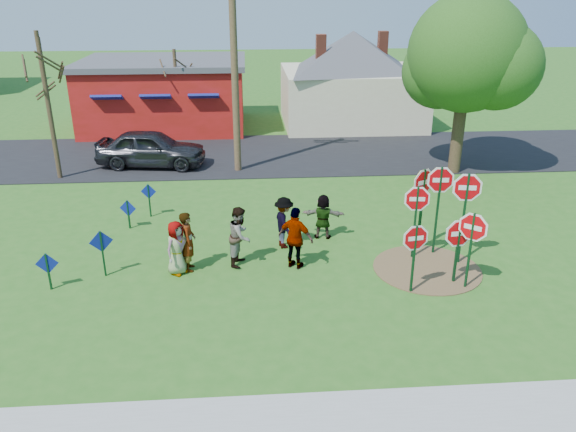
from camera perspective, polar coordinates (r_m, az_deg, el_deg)
name	(u,v)px	position (r m, az deg, el deg)	size (l,w,h in m)	color
ground	(275,259)	(17.48, -1.30, -4.38)	(120.00, 120.00, 0.00)	#2B621C
sidewalk	(295,427)	(11.52, 0.70, -20.61)	(22.00, 1.80, 0.08)	#9E9E99
road	(263,154)	(28.21, -2.52, 6.27)	(120.00, 7.50, 0.04)	black
dirt_patch	(427,269)	(17.39, 13.92, -5.21)	(3.20, 3.20, 0.03)	brown
red_building	(165,93)	(34.42, -12.34, 12.09)	(9.40, 7.69, 3.90)	maroon
cream_house	(352,74)	(34.51, 6.48, 14.10)	(9.40, 9.40, 6.50)	beige
stop_sign_a	(415,244)	(15.40, 12.78, -2.80)	(0.98, 0.18, 2.14)	#0F3A1D
stop_sign_b	(423,189)	(17.77, 13.55, 2.65)	(0.99, 0.55, 2.85)	#0F3A1D
stop_sign_c	(466,198)	(17.20, 17.63, 1.77)	(1.15, 0.21, 3.03)	#0F3A1D
stop_sign_d	(440,188)	(17.61, 15.16, 2.73)	(1.11, 0.10, 3.01)	#0F3A1D
stop_sign_e	(459,238)	(16.28, 16.94, -2.13)	(1.11, 0.16, 2.09)	#0F3A1D
stop_sign_f	(472,233)	(15.97, 18.23, -1.62)	(0.84, 0.72, 2.39)	#0F3A1D
stop_sign_g	(416,206)	(17.31, 12.92, 1.00)	(1.06, 0.12, 2.49)	#0F3A1D
blue_diamond_a	(48,268)	(16.87, -23.23, -4.83)	(0.62, 0.07, 1.12)	#0F3A1D
blue_diamond_b	(102,248)	(16.99, -18.37, -3.10)	(0.64, 0.23, 1.44)	#0F3A1D
blue_diamond_c	(128,211)	(20.15, -15.93, 0.47)	(0.59, 0.18, 1.05)	#0F3A1D
blue_diamond_d	(149,196)	(20.94, -13.94, 1.95)	(0.56, 0.10, 1.26)	#0F3A1D
person_a	(177,248)	(16.62, -11.23, -3.19)	(0.80, 0.52, 1.64)	#3B3C8A
person_b	(188,241)	(16.73, -10.11, -2.56)	(0.67, 0.44, 1.83)	#25715B
person_c	(240,236)	(16.88, -4.88, -2.03)	(0.89, 0.70, 1.84)	#95503F
person_d	(284,223)	(17.92, -0.41, -0.68)	(1.10, 0.63, 1.70)	#38383D
person_e	(296,238)	(16.58, 0.78, -2.27)	(1.13, 0.47, 1.92)	#593563
person_f	(323,217)	(18.65, 3.58, -0.05)	(1.42, 0.45, 1.53)	#1F5A29
suv	(151,148)	(26.83, -13.73, 6.70)	(1.99, 4.95, 1.69)	#2C2C31
utility_pole	(234,52)	(24.76, -5.51, 16.21)	(2.43, 0.38, 9.93)	#4C3823
leafy_tree	(469,60)	(25.60, 17.96, 14.89)	(5.43, 4.95, 7.71)	#382819
bare_tree_west	(45,86)	(25.76, -23.46, 12.02)	(1.80, 1.80, 6.20)	#382819
bare_tree_east	(176,82)	(30.91, -11.28, 13.17)	(1.80, 1.80, 4.79)	#382819
bare_tree_mid	(46,90)	(25.77, -23.35, 11.67)	(1.80, 1.80, 5.94)	#382819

